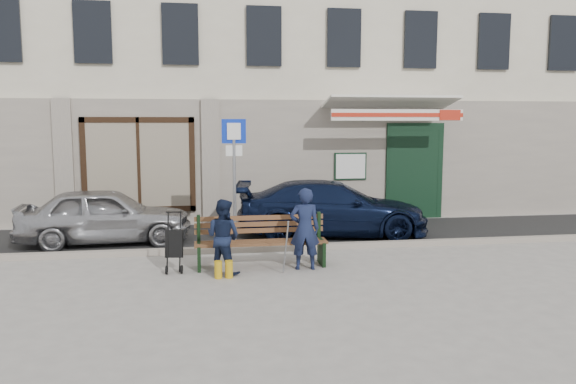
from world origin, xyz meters
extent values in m
plane|color=#9E9991|center=(0.00, 0.00, 0.00)|extent=(80.00, 80.00, 0.00)
cube|color=#282828|center=(0.00, 3.10, 0.01)|extent=(60.00, 3.20, 0.01)
cube|color=#9E9384|center=(0.00, 1.50, 0.06)|extent=(60.00, 0.18, 0.12)
cube|color=beige|center=(0.00, 8.50, 5.00)|extent=(20.00, 7.00, 10.00)
cube|color=#9E9384|center=(0.00, 4.96, 1.60)|extent=(20.00, 0.12, 3.20)
cube|color=maroon|center=(-3.20, 5.02, 1.55)|extent=(2.50, 0.12, 2.00)
cube|color=black|center=(4.10, 4.88, 1.30)|extent=(1.60, 0.10, 2.60)
cube|color=black|center=(4.10, 5.35, 1.20)|extent=(1.25, 0.90, 2.40)
cube|color=white|center=(2.30, 4.85, 1.45)|extent=(0.80, 0.03, 0.65)
cube|color=white|center=(3.20, 4.62, 3.08)|extent=(3.40, 1.72, 0.42)
cube|color=white|center=(3.20, 3.77, 2.80)|extent=(3.40, 0.05, 0.28)
cube|color=red|center=(3.20, 3.74, 2.80)|extent=(3.40, 0.02, 0.10)
imported|color=#A7A7AC|center=(-3.71, 2.77, 0.62)|extent=(3.70, 1.65, 1.24)
imported|color=black|center=(1.34, 2.90, 0.64)|extent=(4.60, 2.35, 1.28)
cylinder|color=gray|center=(-0.97, 1.94, 1.29)|extent=(0.07, 0.07, 2.59)
cube|color=#0C2BB3|center=(-0.97, 1.94, 2.44)|extent=(0.50, 0.03, 0.50)
cube|color=white|center=(-0.97, 1.91, 2.44)|extent=(0.28, 0.02, 0.34)
cube|color=white|center=(-0.97, 1.94, 2.04)|extent=(0.34, 0.03, 0.22)
cube|color=brown|center=(-0.59, 0.28, 0.45)|extent=(2.40, 0.50, 0.04)
cube|color=brown|center=(-0.59, 0.56, 0.74)|extent=(2.40, 0.10, 0.36)
cube|color=black|center=(-1.71, 0.28, 0.23)|extent=(0.06, 0.50, 0.45)
cube|color=black|center=(0.53, 0.28, 0.23)|extent=(0.06, 0.50, 0.45)
cube|color=white|center=(0.16, 0.18, 0.48)|extent=(0.34, 0.25, 0.11)
cylinder|color=gray|center=(-0.24, -0.39, 0.50)|extent=(0.07, 0.34, 0.96)
cylinder|color=#C09413|center=(-1.39, -0.37, 0.15)|extent=(0.13, 0.13, 0.30)
cylinder|color=#C09413|center=(-1.21, -0.37, 0.15)|extent=(0.13, 0.13, 0.30)
imported|color=#151D3C|center=(0.16, 0.00, 0.74)|extent=(0.56, 0.40, 1.47)
imported|color=#131B34|center=(-1.29, -0.08, 0.66)|extent=(0.81, 0.78, 1.31)
cylinder|color=black|center=(-2.27, 0.03, 0.08)|extent=(0.04, 0.15, 0.15)
cylinder|color=black|center=(-2.02, 0.03, 0.08)|extent=(0.04, 0.15, 0.15)
cube|color=black|center=(-2.14, 0.24, 0.48)|extent=(0.33, 0.30, 0.51)
cylinder|color=black|center=(-2.14, 0.37, 1.03)|extent=(0.28, 0.05, 0.02)
camera|label=1|loc=(-1.65, -9.66, 2.62)|focal=35.00mm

